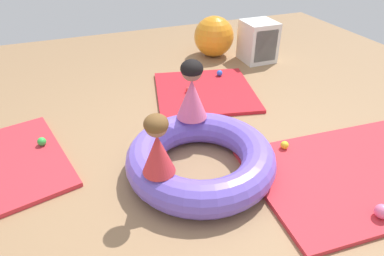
{
  "coord_description": "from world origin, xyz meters",
  "views": [
    {
      "loc": [
        -0.87,
        -2.13,
        1.88
      ],
      "look_at": [
        0.0,
        0.12,
        0.32
      ],
      "focal_mm": 32.02,
      "sensor_mm": 36.0,
      "label": 1
    }
  ],
  "objects_px": {
    "child_in_red": "(158,145)",
    "play_ball_pink": "(382,211)",
    "play_ball_yellow": "(285,145)",
    "play_ball_red": "(188,90)",
    "child_in_pink": "(192,90)",
    "play_ball_blue": "(220,73)",
    "inflatable_cushion": "(201,158)",
    "exercise_ball_large": "(214,36)",
    "storage_cube": "(259,42)",
    "play_ball_green": "(42,142)"
  },
  "relations": [
    {
      "from": "child_in_pink",
      "to": "exercise_ball_large",
      "type": "bearing_deg",
      "value": 108.05
    },
    {
      "from": "inflatable_cushion",
      "to": "play_ball_yellow",
      "type": "relative_size",
      "value": 16.71
    },
    {
      "from": "play_ball_pink",
      "to": "storage_cube",
      "type": "distance_m",
      "value": 3.07
    },
    {
      "from": "inflatable_cushion",
      "to": "child_in_pink",
      "type": "height_order",
      "value": "child_in_pink"
    },
    {
      "from": "child_in_pink",
      "to": "storage_cube",
      "type": "height_order",
      "value": "child_in_pink"
    },
    {
      "from": "play_ball_red",
      "to": "exercise_ball_large",
      "type": "height_order",
      "value": "exercise_ball_large"
    },
    {
      "from": "play_ball_red",
      "to": "storage_cube",
      "type": "xyz_separation_m",
      "value": [
        1.32,
        0.67,
        0.21
      ]
    },
    {
      "from": "child_in_red",
      "to": "play_ball_pink",
      "type": "relative_size",
      "value": 4.47
    },
    {
      "from": "child_in_pink",
      "to": "play_ball_yellow",
      "type": "height_order",
      "value": "child_in_pink"
    },
    {
      "from": "inflatable_cushion",
      "to": "play_ball_yellow",
      "type": "xyz_separation_m",
      "value": [
        0.81,
        -0.02,
        -0.06
      ]
    },
    {
      "from": "play_ball_green",
      "to": "play_ball_blue",
      "type": "relative_size",
      "value": 1.04
    },
    {
      "from": "child_in_red",
      "to": "play_ball_pink",
      "type": "xyz_separation_m",
      "value": [
        1.39,
        -0.76,
        -0.42
      ]
    },
    {
      "from": "inflatable_cushion",
      "to": "child_in_red",
      "type": "distance_m",
      "value": 0.58
    },
    {
      "from": "inflatable_cushion",
      "to": "play_ball_red",
      "type": "height_order",
      "value": "inflatable_cushion"
    },
    {
      "from": "child_in_pink",
      "to": "storage_cube",
      "type": "xyz_separation_m",
      "value": [
        1.63,
        1.57,
        -0.26
      ]
    },
    {
      "from": "play_ball_blue",
      "to": "exercise_ball_large",
      "type": "distance_m",
      "value": 0.86
    },
    {
      "from": "child_in_pink",
      "to": "play_ball_yellow",
      "type": "relative_size",
      "value": 7.33
    },
    {
      "from": "play_ball_red",
      "to": "play_ball_blue",
      "type": "xyz_separation_m",
      "value": [
        0.54,
        0.3,
        0.0
      ]
    },
    {
      "from": "play_ball_blue",
      "to": "inflatable_cushion",
      "type": "bearing_deg",
      "value": -119.79
    },
    {
      "from": "child_in_pink",
      "to": "exercise_ball_large",
      "type": "distance_m",
      "value": 2.3
    },
    {
      "from": "child_in_pink",
      "to": "storage_cube",
      "type": "bearing_deg",
      "value": 91.36
    },
    {
      "from": "exercise_ball_large",
      "to": "play_ball_blue",
      "type": "bearing_deg",
      "value": -108.65
    },
    {
      "from": "storage_cube",
      "to": "exercise_ball_large",
      "type": "bearing_deg",
      "value": 140.68
    },
    {
      "from": "child_in_red",
      "to": "play_ball_red",
      "type": "bearing_deg",
      "value": 158.87
    },
    {
      "from": "inflatable_cushion",
      "to": "play_ball_pink",
      "type": "relative_size",
      "value": 11.76
    },
    {
      "from": "play_ball_green",
      "to": "exercise_ball_large",
      "type": "relative_size",
      "value": 0.14
    },
    {
      "from": "play_ball_pink",
      "to": "exercise_ball_large",
      "type": "height_order",
      "value": "exercise_ball_large"
    },
    {
      "from": "child_in_red",
      "to": "play_ball_pink",
      "type": "bearing_deg",
      "value": 67.58
    },
    {
      "from": "inflatable_cushion",
      "to": "play_ball_green",
      "type": "distance_m",
      "value": 1.49
    },
    {
      "from": "child_in_pink",
      "to": "play_ball_pink",
      "type": "relative_size",
      "value": 5.16
    },
    {
      "from": "play_ball_pink",
      "to": "storage_cube",
      "type": "xyz_separation_m",
      "value": [
        0.74,
        2.97,
        0.19
      ]
    },
    {
      "from": "play_ball_red",
      "to": "play_ball_green",
      "type": "bearing_deg",
      "value": -162.33
    },
    {
      "from": "child_in_red",
      "to": "play_ball_yellow",
      "type": "distance_m",
      "value": 1.31
    },
    {
      "from": "play_ball_pink",
      "to": "play_ball_yellow",
      "type": "xyz_separation_m",
      "value": [
        -0.17,
        0.94,
        -0.02
      ]
    },
    {
      "from": "exercise_ball_large",
      "to": "play_ball_red",
      "type": "bearing_deg",
      "value": -126.76
    },
    {
      "from": "play_ball_red",
      "to": "play_ball_pink",
      "type": "relative_size",
      "value": 0.64
    },
    {
      "from": "inflatable_cushion",
      "to": "play_ball_blue",
      "type": "bearing_deg",
      "value": 60.21
    },
    {
      "from": "child_in_red",
      "to": "play_ball_blue",
      "type": "distance_m",
      "value": 2.32
    },
    {
      "from": "child_in_red",
      "to": "play_ball_yellow",
      "type": "height_order",
      "value": "child_in_red"
    },
    {
      "from": "play_ball_green",
      "to": "child_in_red",
      "type": "bearing_deg",
      "value": -51.08
    },
    {
      "from": "play_ball_green",
      "to": "exercise_ball_large",
      "type": "height_order",
      "value": "exercise_ball_large"
    },
    {
      "from": "child_in_pink",
      "to": "play_ball_green",
      "type": "xyz_separation_m",
      "value": [
        -1.32,
        0.39,
        -0.46
      ]
    },
    {
      "from": "play_ball_pink",
      "to": "play_ball_yellow",
      "type": "height_order",
      "value": "play_ball_pink"
    },
    {
      "from": "exercise_ball_large",
      "to": "storage_cube",
      "type": "xyz_separation_m",
      "value": [
        0.51,
        -0.42,
        -0.01
      ]
    },
    {
      "from": "play_ball_pink",
      "to": "storage_cube",
      "type": "relative_size",
      "value": 0.19
    },
    {
      "from": "play_ball_red",
      "to": "exercise_ball_large",
      "type": "distance_m",
      "value": 1.37
    },
    {
      "from": "child_in_red",
      "to": "play_ball_red",
      "type": "xyz_separation_m",
      "value": [
        0.8,
        1.54,
        -0.44
      ]
    },
    {
      "from": "child_in_pink",
      "to": "play_ball_pink",
      "type": "bearing_deg",
      "value": -10.22
    },
    {
      "from": "play_ball_blue",
      "to": "child_in_pink",
      "type": "bearing_deg",
      "value": -125.24
    },
    {
      "from": "child_in_red",
      "to": "exercise_ball_large",
      "type": "distance_m",
      "value": 3.09
    }
  ]
}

